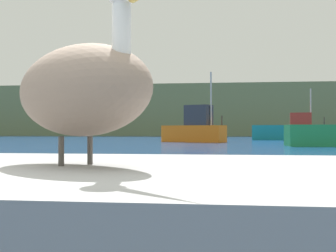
# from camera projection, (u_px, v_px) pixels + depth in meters

# --- Properties ---
(hillside_backdrop) EXTENTS (140.00, 14.36, 7.65)m
(hillside_backdrop) POSITION_uv_depth(u_px,v_px,m) (222.00, 111.00, 72.01)
(hillside_backdrop) COLOR #6B7A51
(hillside_backdrop) RESTS_ON ground
(pier_dock) EXTENTS (3.10, 2.32, 0.73)m
(pier_dock) POSITION_uv_depth(u_px,v_px,m) (81.00, 236.00, 2.39)
(pier_dock) COLOR #949494
(pier_dock) RESTS_ON ground
(pelican) EXTENTS (1.19, 1.07, 0.92)m
(pelican) POSITION_uv_depth(u_px,v_px,m) (82.00, 89.00, 2.39)
(pelican) COLOR gray
(pelican) RESTS_ON pier_dock
(fishing_boat_teal) EXTENTS (6.60, 2.60, 4.63)m
(fishing_boat_teal) POSITION_uv_depth(u_px,v_px,m) (290.00, 130.00, 41.28)
(fishing_boat_teal) COLOR teal
(fishing_boat_teal) RESTS_ON ground
(fishing_boat_orange) EXTENTS (5.02, 3.25, 5.20)m
(fishing_boat_orange) POSITION_uv_depth(u_px,v_px,m) (195.00, 128.00, 34.25)
(fishing_boat_orange) COLOR orange
(fishing_boat_orange) RESTS_ON ground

